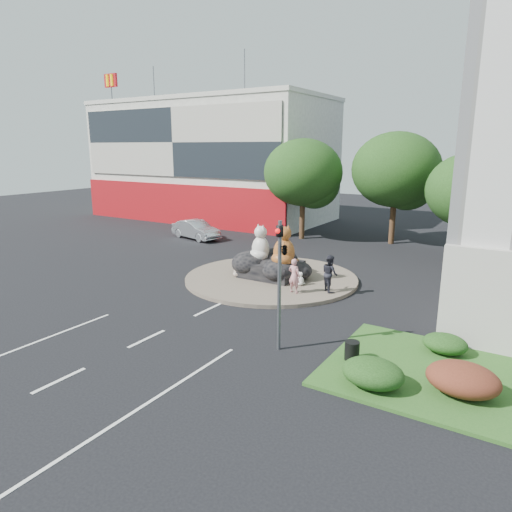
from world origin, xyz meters
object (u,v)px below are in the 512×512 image
(pedestrian_pink, at_px, (294,276))
(pedestrian_dark, at_px, (330,273))
(kitten_white, at_px, (300,278))
(litter_bin, at_px, (352,351))
(cat_tabby, at_px, (284,245))
(kitten_calico, at_px, (238,269))
(parked_car, at_px, (196,230))
(cat_white, at_px, (261,242))

(pedestrian_pink, height_order, pedestrian_dark, pedestrian_dark)
(kitten_white, relative_size, litter_bin, 1.12)
(pedestrian_pink, bearing_deg, litter_bin, 137.85)
(cat_tabby, relative_size, pedestrian_dark, 1.20)
(cat_tabby, bearing_deg, pedestrian_dark, -18.27)
(cat_tabby, xyz_separation_m, pedestrian_dark, (2.95, -0.40, -1.09))
(kitten_calico, xyz_separation_m, pedestrian_pink, (4.19, -0.95, 0.43))
(kitten_calico, bearing_deg, parked_car, 160.32)
(kitten_white, bearing_deg, cat_tabby, 160.56)
(kitten_calico, xyz_separation_m, kitten_white, (3.86, 0.41, -0.09))
(litter_bin, bearing_deg, kitten_white, 128.77)
(cat_white, bearing_deg, kitten_calico, -117.99)
(pedestrian_pink, bearing_deg, kitten_calico, -8.12)
(pedestrian_dark, relative_size, litter_bin, 2.82)
(pedestrian_pink, bearing_deg, kitten_white, -71.75)
(kitten_calico, relative_size, kitten_white, 1.23)
(kitten_calico, relative_size, pedestrian_dark, 0.49)
(pedestrian_dark, relative_size, parked_car, 0.41)
(cat_tabby, height_order, pedestrian_pink, cat_tabby)
(cat_white, bearing_deg, cat_tabby, 9.79)
(litter_bin, bearing_deg, cat_tabby, 133.17)
(pedestrian_pink, bearing_deg, cat_white, -25.79)
(cat_white, relative_size, kitten_calico, 2.26)
(cat_tabby, distance_m, pedestrian_pink, 2.47)
(litter_bin, bearing_deg, cat_white, 138.53)
(kitten_calico, distance_m, kitten_white, 3.88)
(kitten_calico, bearing_deg, pedestrian_pink, 7.33)
(kitten_calico, distance_m, parked_car, 12.84)
(pedestrian_pink, distance_m, pedestrian_dark, 1.89)
(kitten_white, distance_m, pedestrian_pink, 1.49)
(cat_white, distance_m, cat_tabby, 1.73)
(parked_car, bearing_deg, litter_bin, -114.34)
(kitten_white, height_order, parked_car, parked_car)
(kitten_calico, height_order, pedestrian_dark, pedestrian_dark)
(pedestrian_dark, bearing_deg, pedestrian_pink, 80.98)
(kitten_white, relative_size, parked_car, 0.16)
(kitten_calico, xyz_separation_m, parked_car, (-9.87, 8.21, 0.11))
(cat_white, xyz_separation_m, litter_bin, (8.43, -7.45, -1.71))
(kitten_calico, bearing_deg, pedestrian_dark, 22.63)
(kitten_calico, xyz_separation_m, pedestrian_dark, (5.65, 0.25, 0.50))
(cat_tabby, height_order, pedestrian_dark, cat_tabby)
(pedestrian_dark, height_order, litter_bin, pedestrian_dark)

